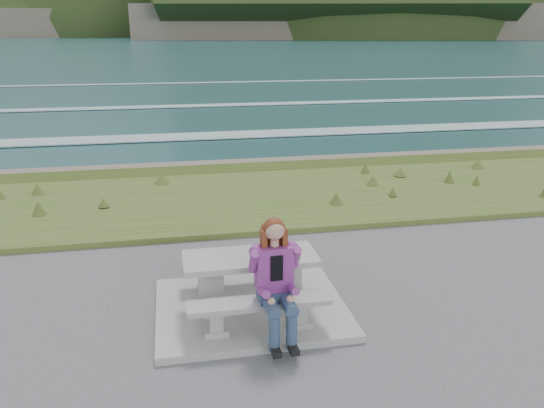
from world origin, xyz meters
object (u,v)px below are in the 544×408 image
Objects in this scene: picnic_table at (250,267)px; bench_landward at (259,307)px; seated_woman at (277,296)px; bench_seaward at (243,262)px.

picnic_table is 0.74m from bench_landward.
seated_woman is (0.20, -0.14, 0.21)m from bench_landward.
seated_woman is at bearing -35.84° from bench_landward.
picnic_table is 1.00× the size of bench_landward.
picnic_table is at bearing -90.00° from bench_seaward.
bench_landward is 0.32m from seated_woman.
bench_seaward is at bearing 90.00° from bench_landward.
picnic_table reaches higher than bench_landward.
bench_seaward is at bearing 94.73° from seated_woman.
seated_woman reaches higher than bench_landward.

